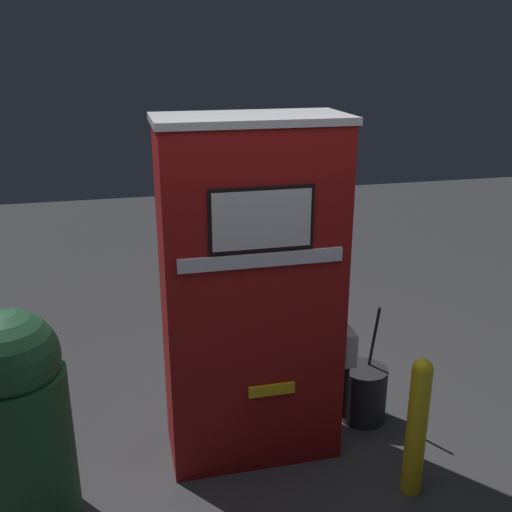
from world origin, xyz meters
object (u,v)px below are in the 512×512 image
at_px(trash_bin, 18,421).
at_px(squeegee_bucket, 364,393).
at_px(gas_pump, 252,296).
at_px(safety_bollard, 417,424).

height_order(trash_bin, squeegee_bucket, trash_bin).
relative_size(gas_pump, safety_bollard, 2.44).
distance_m(gas_pump, squeegee_bucket, 1.15).
distance_m(gas_pump, safety_bollard, 1.15).
bearing_deg(squeegee_bucket, gas_pump, -171.82).
bearing_deg(trash_bin, gas_pump, 15.20).
height_order(gas_pump, squeegee_bucket, gas_pump).
xyz_separation_m(gas_pump, squeegee_bucket, (0.79, 0.11, -0.83)).
xyz_separation_m(gas_pump, trash_bin, (-1.27, -0.35, -0.41)).
distance_m(safety_bollard, squeegee_bucket, 0.76).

